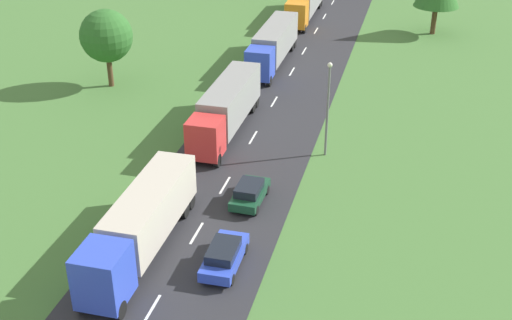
% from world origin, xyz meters
% --- Properties ---
extents(road, '(10.00, 140.00, 0.06)m').
position_xyz_m(road, '(0.00, 24.50, 0.03)').
color(road, '#2B2B30').
rests_on(road, ground).
extents(lane_marking_centre, '(0.16, 122.85, 0.01)m').
position_xyz_m(lane_marking_centre, '(0.00, 22.22, 0.07)').
color(lane_marking_centre, white).
rests_on(lane_marking_centre, road).
extents(truck_lead, '(2.51, 12.33, 3.54)m').
position_xyz_m(truck_lead, '(-2.38, 15.90, 2.12)').
color(truck_lead, blue).
rests_on(truck_lead, road).
extents(truck_second, '(2.52, 12.69, 3.79)m').
position_xyz_m(truck_second, '(-2.36, 33.10, 2.22)').
color(truck_second, red).
rests_on(truck_second, road).
extents(truck_third, '(2.51, 13.24, 3.71)m').
position_xyz_m(truck_third, '(-2.37, 49.78, 2.19)').
color(truck_third, blue).
rests_on(truck_third, road).
extents(truck_fourth, '(2.58, 13.88, 3.76)m').
position_xyz_m(truck_fourth, '(-2.32, 67.34, 2.21)').
color(truck_fourth, orange).
rests_on(truck_fourth, road).
extents(car_second, '(1.89, 4.38, 1.52)m').
position_xyz_m(car_second, '(2.64, 15.75, 0.85)').
color(car_second, blue).
rests_on(car_second, road).
extents(car_third, '(1.90, 4.01, 1.49)m').
position_xyz_m(car_third, '(2.26, 22.83, 0.83)').
color(car_third, '#19472D').
rests_on(car_third, road).
extents(lamppost_second, '(0.36, 0.36, 7.34)m').
position_xyz_m(lamppost_second, '(6.01, 31.04, 4.14)').
color(lamppost_second, slate).
rests_on(lamppost_second, ground).
extents(tree_maple, '(4.85, 4.85, 7.30)m').
position_xyz_m(tree_maple, '(-15.84, 40.07, 4.85)').
color(tree_maple, '#513823').
rests_on(tree_maple, ground).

